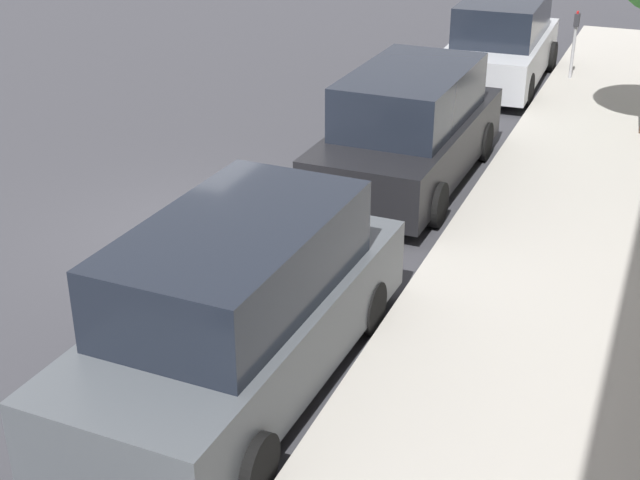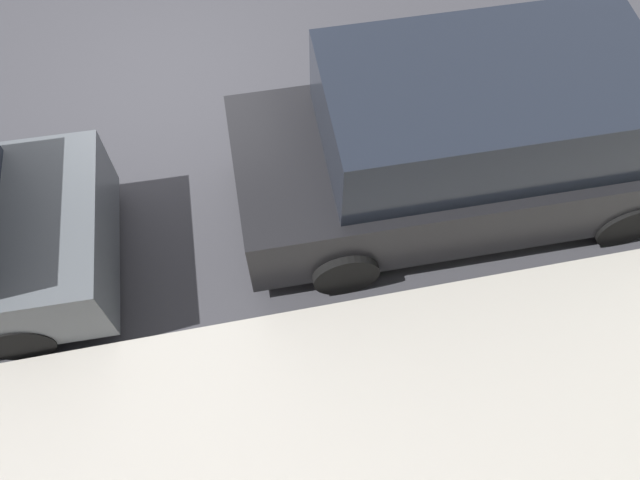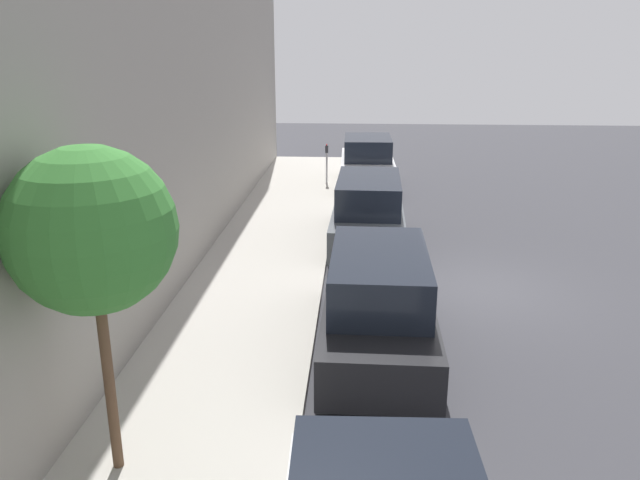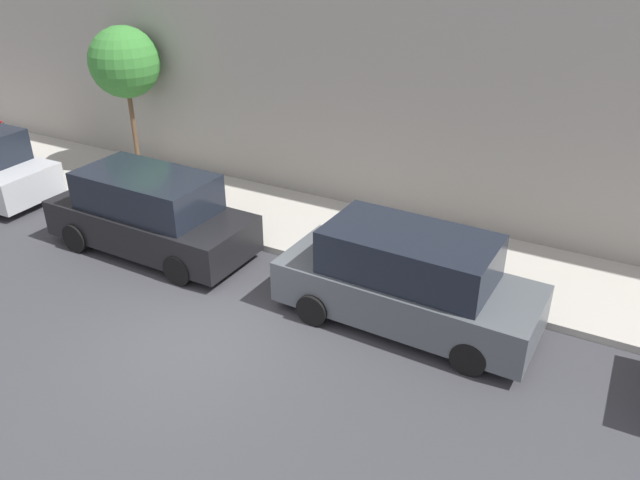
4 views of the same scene
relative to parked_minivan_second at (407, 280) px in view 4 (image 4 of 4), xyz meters
name	(u,v)px [view 4 (image 4 of 4)]	position (x,y,z in m)	size (l,w,h in m)	color
ground_plane	(197,341)	(-2.44, 3.12, -0.92)	(60.00, 60.00, 0.00)	#38383D
sidewalk	(326,229)	(2.62, 3.12, -0.85)	(3.13, 32.00, 0.15)	#B2ADA3
building_facade	(377,1)	(5.18, 3.12, 4.20)	(2.00, 32.00, 10.25)	gray
parked_minivan_second	(407,280)	(0.00, 0.00, 0.00)	(2.03, 4.95, 1.90)	#4C5156
parked_minivan_third	(150,214)	(-0.10, 6.23, 0.00)	(2.02, 4.93, 1.90)	black
parking_meter_far	(5,140)	(1.51, 13.30, 0.14)	(0.11, 0.15, 1.49)	#ADADB2
street_tree	(124,63)	(3.33, 9.89, 2.40)	(1.97, 1.97, 4.17)	brown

